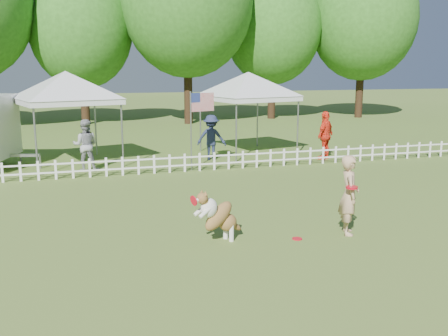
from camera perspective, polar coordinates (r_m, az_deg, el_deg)
name	(u,v)px	position (r m, az deg, el deg)	size (l,w,h in m)	color
ground	(272,241)	(9.95, 5.55, -8.29)	(120.00, 120.00, 0.00)	#3C5F1E
picket_fence	(192,162)	(16.35, -3.65, 0.65)	(22.00, 0.08, 0.60)	white
handler	(349,195)	(10.41, 14.10, -3.00)	(0.60, 0.39, 1.63)	tan
dog	(219,216)	(9.66, -0.54, -5.48)	(1.04, 0.35, 1.07)	brown
frisbee_on_turf	(297,239)	(10.10, 8.36, -8.00)	(0.20, 0.20, 0.02)	red
canopy_tent_left	(68,119)	(18.16, -17.39, 5.31)	(3.06, 3.06, 3.16)	silver
canopy_tent_right	(248,114)	(19.69, 2.75, 6.18)	(3.01, 3.01, 3.11)	silver
flag_pole	(191,131)	(16.37, -3.79, 4.19)	(1.00, 0.10, 2.59)	gray
spectator_a	(85,145)	(17.00, -15.56, 2.54)	(0.83, 0.64, 1.70)	#929297
spectator_b	(211,138)	(18.32, -1.45, 3.50)	(1.07, 0.62, 1.66)	#212948
spectator_c	(325,135)	(18.83, 11.50, 3.68)	(1.04, 0.43, 1.78)	red
tree_center_left	(82,41)	(31.21, -15.96, 13.83)	(6.00, 6.00, 9.80)	#2B601B
tree_center_right	(187,16)	(30.53, -4.23, 16.92)	(7.60, 7.60, 12.60)	#2B601B
tree_right	(273,39)	(33.65, 5.58, 14.50)	(6.20, 6.20, 10.40)	#2B601B
tree_far_right	(363,31)	(35.50, 15.56, 14.80)	(7.00, 7.00, 11.40)	#2B601B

